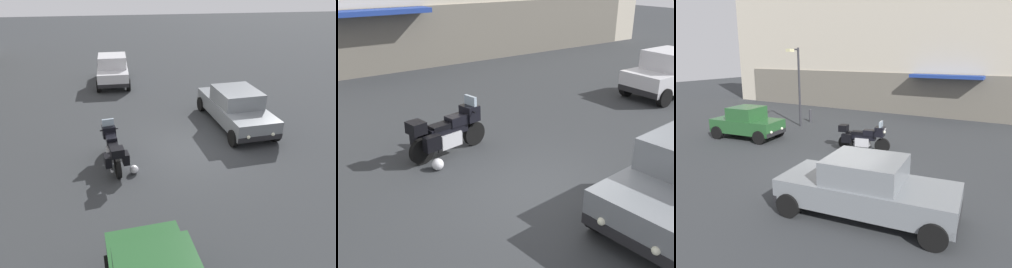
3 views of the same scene
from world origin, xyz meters
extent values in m
plane|color=#2D3033|center=(0.00, 0.00, 0.00)|extent=(80.00, 80.00, 0.00)
cube|color=#6D675C|center=(0.00, 11.99, 1.40)|extent=(31.67, 0.12, 2.80)
cube|color=navy|center=(0.63, 11.56, 2.70)|extent=(4.40, 1.10, 0.20)
cylinder|color=black|center=(0.07, 3.03, 0.32)|extent=(0.65, 0.25, 0.64)
cylinder|color=black|center=(-1.53, 2.76, 0.32)|extent=(0.65, 0.25, 0.64)
cylinder|color=#B7B7BC|center=(0.05, 3.03, 0.75)|extent=(0.33, 0.12, 0.68)
cube|color=#B7B7BC|center=(-0.77, 2.89, 0.42)|extent=(0.66, 0.50, 0.36)
cube|color=black|center=(-0.77, 2.89, 0.66)|extent=(1.13, 0.46, 0.28)
cube|color=black|center=(-0.48, 2.94, 0.84)|extent=(0.57, 0.42, 0.24)
cube|color=black|center=(-0.97, 2.85, 0.80)|extent=(0.60, 0.39, 0.12)
cube|color=black|center=(-0.05, 3.01, 0.92)|extent=(0.43, 0.49, 0.40)
cube|color=#8C9EAD|center=(-0.01, 3.02, 1.22)|extent=(0.15, 0.41, 0.28)
sphere|color=#EAEACC|center=(0.13, 3.04, 0.92)|extent=(0.14, 0.14, 0.14)
cylinder|color=black|center=(-0.13, 3.00, 1.02)|extent=(0.14, 0.62, 0.04)
cylinder|color=#B7B7BC|center=(-1.40, 2.98, 0.30)|extent=(0.56, 0.18, 0.09)
cube|color=black|center=(-1.46, 3.05, 0.58)|extent=(0.43, 0.26, 0.36)
cube|color=black|center=(-1.37, 2.50, 0.58)|extent=(0.43, 0.26, 0.36)
cube|color=black|center=(-1.63, 2.74, 0.95)|extent=(0.42, 0.45, 0.28)
cylinder|color=black|center=(-0.95, 3.04, 0.15)|extent=(0.04, 0.13, 0.29)
sphere|color=silver|center=(-1.38, 2.25, 0.14)|extent=(0.28, 0.28, 0.28)
cube|color=silver|center=(8.39, 2.88, 0.66)|extent=(3.81, 1.67, 0.68)
cube|color=silver|center=(8.24, 2.88, 1.32)|extent=(1.61, 1.52, 0.64)
cube|color=#8C9EAD|center=(7.49, 2.87, 1.32)|extent=(0.07, 1.39, 0.51)
cube|color=black|center=(6.54, 2.87, 0.42)|extent=(0.13, 1.64, 0.20)
cylinder|color=black|center=(9.83, 3.67, 0.32)|extent=(0.64, 0.22, 0.64)
cylinder|color=black|center=(6.93, 3.65, 0.32)|extent=(0.64, 0.22, 0.64)
cylinder|color=black|center=(6.94, 2.09, 0.32)|extent=(0.64, 0.22, 0.64)
cube|color=black|center=(-0.35, -2.37, 0.42)|extent=(0.30, 1.76, 0.20)
cylinder|color=black|center=(-0.04, -1.49, 0.32)|extent=(0.66, 0.28, 0.64)
sphere|color=silver|center=(-0.35, -2.86, 0.54)|extent=(0.14, 0.14, 0.14)
sphere|color=silver|center=(-0.45, -1.89, 0.54)|extent=(0.14, 0.14, 0.14)
camera|label=1|loc=(-10.74, 2.52, 5.96)|focal=36.29mm
camera|label=2|loc=(-4.89, -5.52, 4.34)|focal=43.21mm
camera|label=3|loc=(5.05, -8.98, 4.06)|focal=34.32mm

